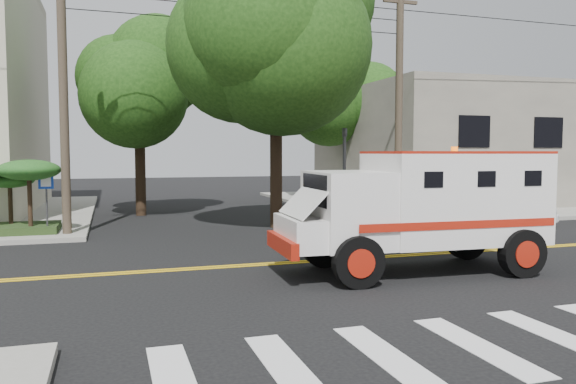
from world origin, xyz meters
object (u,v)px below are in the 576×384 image
object	(u,v)px
parked_sedan	(500,209)
armored_truck	(423,204)
pedestrian_a	(377,199)
pedestrian_b	(425,191)

from	to	relation	value
parked_sedan	armored_truck	bearing A→B (deg)	127.56
pedestrian_a	parked_sedan	bearing A→B (deg)	141.80
parked_sedan	pedestrian_a	xyz separation A→B (m)	(-3.59, 2.55, 0.25)
pedestrian_a	pedestrian_b	world-z (taller)	pedestrian_b
parked_sedan	pedestrian_a	bearing A→B (deg)	51.45
pedestrian_b	armored_truck	bearing A→B (deg)	91.31
pedestrian_a	pedestrian_b	xyz separation A→B (m)	(3.12, 1.67, 0.16)
armored_truck	pedestrian_b	bearing A→B (deg)	60.69
armored_truck	pedestrian_a	distance (m)	8.79
pedestrian_a	pedestrian_b	distance (m)	3.55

